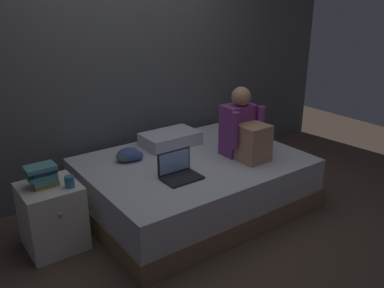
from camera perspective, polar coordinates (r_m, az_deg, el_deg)
The scene contains 10 objects.
ground_plane at distance 3.69m, azimuth 0.51°, elevation -11.34°, with size 8.00×8.00×0.00m, color #47382D.
wall_back at distance 4.20m, azimuth -9.46°, elevation 12.10°, with size 5.60×0.10×2.70m, color #4C4F54.
bed at distance 3.89m, azimuth 0.25°, elevation -5.50°, with size 2.00×1.50×0.49m.
nightstand at distance 3.48m, azimuth -18.94°, elevation -9.54°, with size 0.44×0.46×0.54m.
person_sitting at distance 3.80m, azimuth 7.30°, elevation 1.82°, with size 0.39×0.44×0.66m.
laptop at distance 3.41m, azimuth -1.89°, elevation -3.84°, with size 0.32×0.23×0.22m.
pillow at distance 4.12m, azimuth -3.07°, elevation 0.74°, with size 0.56×0.36×0.13m, color silver.
book_stack at distance 3.33m, azimuth -20.17°, elevation -4.13°, with size 0.23×0.16×0.17m.
mug at distance 3.26m, azimuth -16.75°, elevation -5.07°, with size 0.08×0.08×0.09m, color teal.
clothes_pile at distance 3.78m, azimuth -8.89°, elevation -1.59°, with size 0.25×0.19×0.12m.
Camera 1 is at (-1.87, -2.51, 1.95)m, focal length 38.13 mm.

